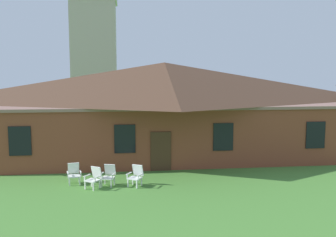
# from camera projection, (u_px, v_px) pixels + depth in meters

# --- Properties ---
(brick_building) EXTENTS (21.89, 10.40, 5.89)m
(brick_building) POSITION_uv_depth(u_px,v_px,m) (164.00, 107.00, 24.27)
(brick_building) COLOR brown
(brick_building) RESTS_ON ground
(dome_tower) EXTENTS (5.18, 5.18, 19.24)m
(dome_tower) POSITION_uv_depth(u_px,v_px,m) (94.00, 42.00, 41.05)
(dome_tower) COLOR #BCB29E
(dome_tower) RESTS_ON ground
(lawn_chair_by_porch) EXTENTS (0.72, 0.76, 0.96)m
(lawn_chair_by_porch) POSITION_uv_depth(u_px,v_px,m) (74.00, 173.00, 17.22)
(lawn_chair_by_porch) COLOR silver
(lawn_chair_by_porch) RESTS_ON ground
(lawn_chair_near_door) EXTENTS (0.85, 0.87, 0.96)m
(lawn_chair_near_door) POSITION_uv_depth(u_px,v_px,m) (94.00, 177.00, 16.51)
(lawn_chair_near_door) COLOR silver
(lawn_chair_near_door) RESTS_ON ground
(lawn_chair_left_end) EXTENTS (0.75, 0.80, 0.96)m
(lawn_chair_left_end) POSITION_uv_depth(u_px,v_px,m) (109.00, 175.00, 16.94)
(lawn_chair_left_end) COLOR silver
(lawn_chair_left_end) RESTS_ON ground
(lawn_chair_middle) EXTENTS (0.83, 0.86, 0.96)m
(lawn_chair_middle) POSITION_uv_depth(u_px,v_px,m) (136.00, 175.00, 16.86)
(lawn_chair_middle) COLOR white
(lawn_chair_middle) RESTS_ON ground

